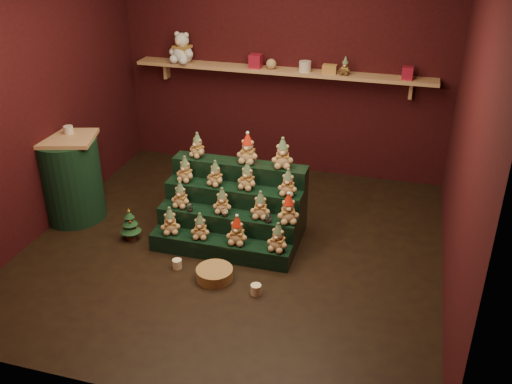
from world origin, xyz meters
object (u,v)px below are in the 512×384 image
(riser_tier_front, at_px, (220,248))
(brown_bear, at_px, (345,66))
(mini_christmas_tree, at_px, (130,224))
(snow_globe_b, at_px, (225,212))
(white_bear, at_px, (182,43))
(snow_globe_a, at_px, (190,207))
(mug_left, at_px, (177,264))
(snow_globe_c, at_px, (268,218))
(mug_right, at_px, (256,289))
(wicker_basket, at_px, (215,274))
(side_table, at_px, (70,178))

(riser_tier_front, relative_size, brown_bear, 7.16)
(mini_christmas_tree, distance_m, brown_bear, 2.96)
(snow_globe_b, height_order, white_bear, white_bear)
(snow_globe_a, xyz_separation_m, white_bear, (-0.78, 1.87, 1.15))
(riser_tier_front, height_order, mini_christmas_tree, mini_christmas_tree)
(snow_globe_b, xyz_separation_m, mug_left, (-0.32, -0.46, -0.36))
(riser_tier_front, relative_size, white_bear, 3.01)
(snow_globe_c, bearing_deg, mini_christmas_tree, -175.42)
(snow_globe_a, xyz_separation_m, mini_christmas_tree, (-0.61, -0.11, -0.23))
(mug_left, distance_m, mug_right, 0.84)
(snow_globe_b, height_order, mug_left, snow_globe_b)
(wicker_basket, bearing_deg, brown_bear, 72.46)
(snow_globe_a, xyz_separation_m, mug_right, (0.86, -0.64, -0.35))
(snow_globe_b, xyz_separation_m, brown_bear, (0.83, 1.87, 1.01))
(white_bear, bearing_deg, mug_right, -44.94)
(side_table, xyz_separation_m, mug_left, (1.46, -0.61, -0.42))
(snow_globe_b, height_order, snow_globe_c, snow_globe_b)
(riser_tier_front, height_order, white_bear, white_bear)
(riser_tier_front, xyz_separation_m, mini_christmas_tree, (-0.98, 0.05, 0.08))
(brown_bear, bearing_deg, mini_christmas_tree, -127.00)
(snow_globe_c, bearing_deg, side_table, 176.12)
(mug_left, bearing_deg, mug_right, -12.36)
(mug_left, height_order, mug_right, mug_right)
(riser_tier_front, bearing_deg, side_table, 170.10)
(riser_tier_front, distance_m, snow_globe_c, 0.56)
(side_table, distance_m, mini_christmas_tree, 0.89)
(side_table, bearing_deg, white_bear, 53.27)
(side_table, bearing_deg, mug_left, -39.42)
(snow_globe_a, relative_size, wicker_basket, 0.24)
(snow_globe_c, xyz_separation_m, mini_christmas_tree, (-1.41, -0.11, -0.23))
(riser_tier_front, height_order, brown_bear, brown_bear)
(side_table, distance_m, brown_bear, 3.27)
(brown_bear, bearing_deg, wicker_basket, -102.19)
(riser_tier_front, bearing_deg, brown_bear, 67.71)
(snow_globe_a, xyz_separation_m, side_table, (-1.42, 0.15, 0.06))
(mug_left, bearing_deg, side_table, 157.14)
(mini_christmas_tree, bearing_deg, snow_globe_a, 10.45)
(snow_globe_b, distance_m, mini_christmas_tree, 1.01)
(riser_tier_front, relative_size, mug_right, 14.77)
(snow_globe_b, xyz_separation_m, side_table, (-1.78, 0.15, 0.06))
(wicker_basket, bearing_deg, mug_left, 170.70)
(snow_globe_c, bearing_deg, mug_right, -84.41)
(mug_right, bearing_deg, side_table, 160.79)
(brown_bear, bearing_deg, white_bear, -174.65)
(snow_globe_c, height_order, side_table, side_table)
(mini_christmas_tree, xyz_separation_m, mug_left, (0.65, -0.35, -0.13))
(mug_right, xyz_separation_m, wicker_basket, (-0.43, 0.12, 0.01))
(side_table, distance_m, mug_right, 2.45)
(snow_globe_b, xyz_separation_m, snow_globe_c, (0.44, 0.00, -0.00))
(snow_globe_c, distance_m, wicker_basket, 0.73)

